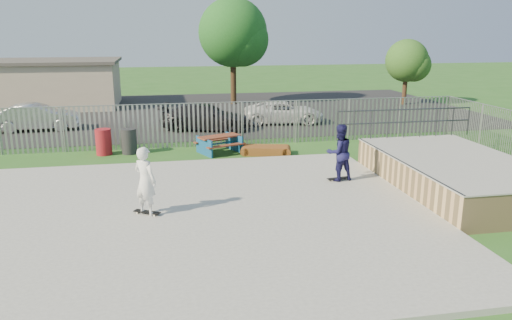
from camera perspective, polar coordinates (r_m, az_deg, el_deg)
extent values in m
plane|color=#295C1F|center=(14.32, -10.22, -6.83)|extent=(120.00, 120.00, 0.00)
cube|color=gray|center=(14.29, -10.23, -6.55)|extent=(15.00, 12.00, 0.15)
cube|color=tan|center=(17.81, 21.85, -1.60)|extent=(4.00, 7.00, 1.05)
cube|color=#9E9E99|center=(17.67, 22.02, 0.10)|extent=(4.05, 7.05, 0.04)
cylinder|color=#383A3F|center=(16.69, 16.28, -0.18)|extent=(0.06, 7.00, 0.06)
cube|color=#612C1B|center=(21.57, -4.21, 2.70)|extent=(1.92, 1.33, 0.06)
cube|color=#612C1B|center=(21.13, -3.40, 1.66)|extent=(1.76, 0.95, 0.05)
cube|color=#612C1B|center=(22.14, -4.95, 2.24)|extent=(1.76, 0.95, 0.05)
cube|color=navy|center=(21.65, -4.19, 1.78)|extent=(2.00, 1.90, 0.73)
cube|color=brown|center=(21.37, 1.13, 1.12)|extent=(1.94, 1.29, 0.36)
cylinder|color=maroon|center=(22.20, -17.02, 1.99)|extent=(0.67, 0.67, 1.11)
cylinder|color=#252527|center=(22.10, -14.30, 2.09)|extent=(0.65, 0.65, 1.09)
cube|color=black|center=(32.76, -10.70, 5.35)|extent=(40.00, 18.00, 0.02)
imported|color=silver|center=(28.74, -23.74, 4.51)|extent=(4.34, 1.72, 1.41)
imported|color=black|center=(26.62, -5.79, 4.94)|extent=(5.10, 3.05, 1.38)
imported|color=silver|center=(28.44, 3.21, 5.48)|extent=(4.70, 2.61, 1.24)
cube|color=#BDAB91|center=(37.40, -23.31, 7.86)|extent=(10.00, 6.00, 3.00)
cube|color=#4C4742|center=(37.28, -23.56, 10.30)|extent=(10.40, 6.40, 0.20)
cylinder|color=#3D2A18|center=(35.89, -2.61, 9.81)|extent=(0.41, 0.41, 4.27)
sphere|color=#1C521C|center=(35.76, -2.66, 14.36)|extent=(4.78, 4.78, 4.78)
cylinder|color=#442C1B|center=(37.09, 16.65, 8.11)|extent=(0.32, 0.32, 2.64)
sphere|color=#2C531C|center=(36.95, 16.85, 10.82)|extent=(2.95, 2.95, 2.95)
cube|color=black|center=(17.48, 9.37, -2.06)|extent=(0.82, 0.33, 0.02)
cube|color=black|center=(14.47, -12.34, -5.81)|extent=(0.79, 0.58, 0.02)
imported|color=#171646|center=(17.24, 9.50, 0.84)|extent=(1.06, 0.89, 1.95)
imported|color=white|center=(14.18, -12.54, -2.35)|extent=(0.84, 0.82, 1.95)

